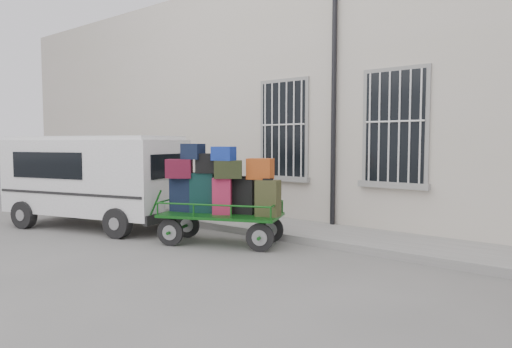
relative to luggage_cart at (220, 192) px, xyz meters
The scene contains 5 objects.
ground 1.09m from the luggage_cart, 77.90° to the right, with size 80.00×80.00×0.00m, color #61605C.
building 5.44m from the luggage_cart, 88.92° to the left, with size 24.00×5.15×6.00m.
sidewalk 1.98m from the luggage_cart, 86.91° to the left, with size 24.00×1.70×0.15m, color slate.
luggage_cart is the anchor object (origin of this frame).
van 3.52m from the luggage_cart, behind, with size 4.42×2.73×2.08m.
Camera 1 is at (5.82, -5.87, 1.95)m, focal length 32.00 mm.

